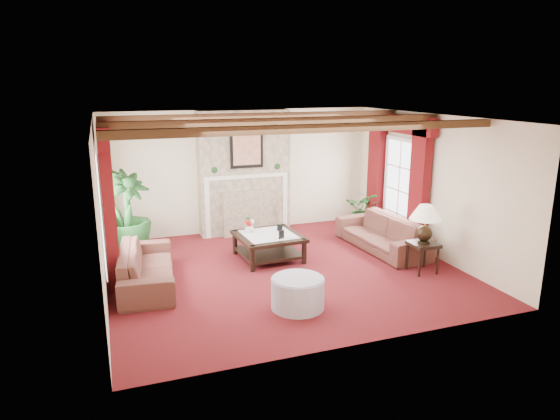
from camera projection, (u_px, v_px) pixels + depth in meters
name	position (u px, v px, depth m)	size (l,w,h in m)	color
floor	(284.00, 271.00, 8.91)	(6.00, 6.00, 0.00)	#4D0D0E
ceiling	(284.00, 118.00, 8.24)	(6.00, 6.00, 0.00)	white
back_wall	(242.00, 171.00, 11.08)	(6.00, 0.02, 2.70)	beige
left_wall	(100.00, 212.00, 7.60)	(0.02, 5.50, 2.70)	beige
right_wall	(431.00, 185.00, 9.55)	(0.02, 5.50, 2.70)	beige
ceiling_beams	(284.00, 121.00, 8.25)	(6.00, 3.00, 0.12)	#341E10
fireplace	(243.00, 110.00, 10.56)	(2.00, 0.52, 2.70)	tan
french_door_left	(97.00, 152.00, 8.32)	(0.10, 1.10, 2.16)	white
french_door_right	(403.00, 139.00, 10.26)	(0.10, 1.10, 2.16)	white
curtains_left	(102.00, 127.00, 8.26)	(0.20, 2.40, 2.55)	#550B0D
curtains_right	(400.00, 119.00, 10.12)	(0.20, 2.40, 2.55)	#550B0D
sofa_left	(146.00, 260.00, 8.21)	(0.84, 2.21, 0.84)	#3A0F1A
sofa_right	(382.00, 228.00, 9.97)	(0.80, 2.27, 0.87)	#3A0F1A
potted_palm	(128.00, 232.00, 9.62)	(1.72, 1.88, 0.93)	black
small_plant	(365.00, 214.00, 11.33)	(1.22, 1.22, 0.71)	black
coffee_table	(269.00, 247.00, 9.47)	(1.16, 1.16, 0.48)	black
side_table	(422.00, 257.00, 8.80)	(0.46, 0.46, 0.54)	black
ottoman	(298.00, 293.00, 7.39)	(0.79, 0.79, 0.46)	#ACABC2
table_lamp	(425.00, 223.00, 8.64)	(0.55, 0.55, 0.70)	black
flower_vase	(249.00, 228.00, 9.54)	(0.17, 0.18, 0.17)	silver
book	(284.00, 230.00, 9.20)	(0.21, 0.05, 0.28)	black
photo_frame_a	(281.00, 235.00, 9.13)	(0.12, 0.02, 0.16)	black
photo_frame_b	(280.00, 228.00, 9.60)	(0.11, 0.02, 0.14)	black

